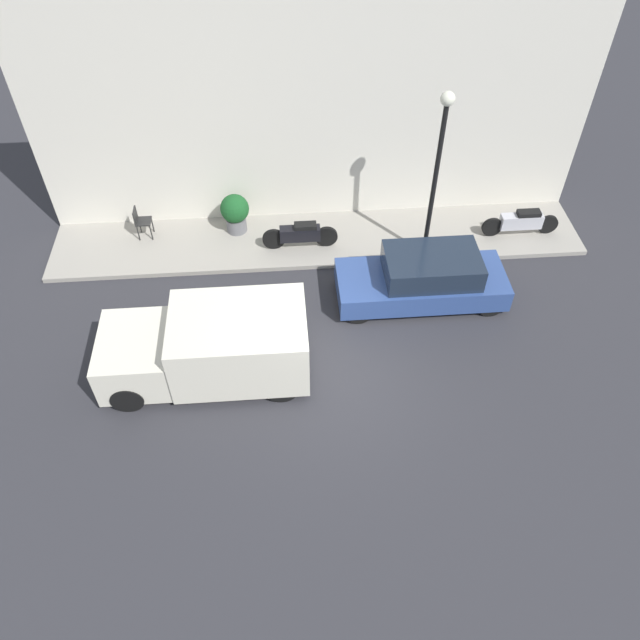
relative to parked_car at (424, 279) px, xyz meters
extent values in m
plane|color=#2D2D33|center=(-2.44, 2.41, -0.63)|extent=(60.00, 60.00, 0.00)
cube|color=gray|center=(2.38, 2.41, -0.57)|extent=(2.26, 14.23, 0.13)
cube|color=silver|center=(3.66, 2.41, 2.63)|extent=(0.30, 14.23, 6.52)
cube|color=#2D4784|center=(0.00, 0.06, -0.18)|extent=(1.62, 4.09, 0.58)
cube|color=#192333|center=(0.00, -0.14, 0.41)|extent=(1.42, 2.25, 0.60)
cylinder|color=black|center=(-0.69, 1.66, -0.33)|extent=(0.20, 0.60, 0.60)
cylinder|color=black|center=(0.69, 1.66, -0.33)|extent=(0.20, 0.60, 0.60)
cylinder|color=black|center=(-0.69, -1.53, -0.33)|extent=(0.20, 0.60, 0.60)
cylinder|color=black|center=(0.69, -1.53, -0.33)|extent=(0.20, 0.60, 0.60)
cube|color=silver|center=(-1.98, 4.40, 0.28)|extent=(1.97, 2.87, 1.45)
cube|color=silver|center=(-1.98, 6.61, 0.07)|extent=(1.88, 1.54, 1.02)
cube|color=#192333|center=(-1.98, 6.84, 0.35)|extent=(1.68, 0.85, 0.41)
cylinder|color=black|center=(-2.83, 6.78, -0.29)|extent=(0.22, 0.70, 0.70)
cylinder|color=black|center=(-1.12, 6.78, -0.29)|extent=(0.22, 0.70, 0.70)
cylinder|color=black|center=(-2.83, 3.57, -0.29)|extent=(0.22, 0.70, 0.70)
cylinder|color=black|center=(-1.12, 3.57, -0.29)|extent=(0.22, 0.70, 0.70)
cube|color=black|center=(2.05, 2.90, -0.07)|extent=(0.30, 1.06, 0.37)
cube|color=black|center=(2.05, 2.76, 0.18)|extent=(0.27, 0.58, 0.12)
cylinder|color=black|center=(2.05, 3.60, -0.21)|extent=(0.10, 0.59, 0.59)
cylinder|color=black|center=(2.05, 2.20, -0.21)|extent=(0.10, 0.59, 0.59)
cube|color=#B7B7BF|center=(2.13, -3.07, -0.08)|extent=(0.30, 1.12, 0.39)
cube|color=black|center=(2.13, -3.23, 0.18)|extent=(0.27, 0.61, 0.12)
cylinder|color=black|center=(2.13, -2.30, -0.23)|extent=(0.10, 0.55, 0.55)
cylinder|color=black|center=(2.13, -3.84, -0.23)|extent=(0.10, 0.55, 0.55)
cylinder|color=black|center=(1.56, -0.35, 1.60)|extent=(0.12, 0.12, 4.22)
sphere|color=silver|center=(1.56, -0.35, 3.81)|extent=(0.33, 0.33, 0.33)
cylinder|color=slate|center=(2.89, 4.60, -0.30)|extent=(0.55, 0.55, 0.41)
sphere|color=#195123|center=(2.89, 4.60, 0.22)|extent=(0.77, 0.77, 0.77)
cube|color=#262626|center=(2.83, 7.05, -0.01)|extent=(0.40, 0.40, 0.04)
cube|color=#262626|center=(2.83, 7.23, 0.19)|extent=(0.40, 0.04, 0.37)
cylinder|color=#262626|center=(2.66, 6.88, -0.27)|extent=(0.04, 0.04, 0.47)
cylinder|color=#262626|center=(3.00, 6.88, -0.27)|extent=(0.04, 0.04, 0.47)
cylinder|color=#262626|center=(2.66, 7.22, -0.27)|extent=(0.04, 0.04, 0.47)
cylinder|color=#262626|center=(3.00, 7.22, -0.27)|extent=(0.04, 0.04, 0.47)
camera|label=1|loc=(-10.88, 3.38, 10.26)|focal=35.00mm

